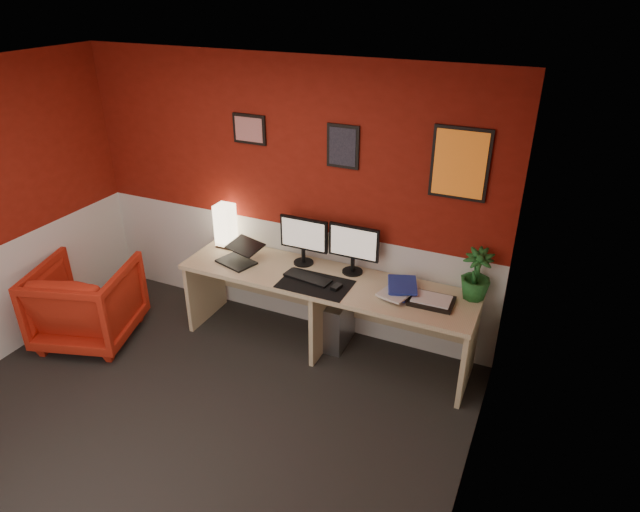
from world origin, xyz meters
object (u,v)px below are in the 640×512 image
(monitor_left, at_px, (303,234))
(armchair, at_px, (87,302))
(desk, at_px, (325,314))
(monitor_right, at_px, (353,242))
(zen_tray, at_px, (431,301))
(shoji_lamp, at_px, (226,227))
(laptop, at_px, (235,252))
(pc_tower, at_px, (338,321))
(potted_plant, at_px, (476,274))

(monitor_left, bearing_deg, armchair, -152.62)
(desk, bearing_deg, armchair, -160.26)
(monitor_right, bearing_deg, zen_tray, -15.37)
(shoji_lamp, relative_size, monitor_right, 0.69)
(laptop, bearing_deg, desk, 21.64)
(shoji_lamp, height_order, pc_tower, shoji_lamp)
(laptop, distance_m, zen_tray, 1.78)
(monitor_left, xyz_separation_m, potted_plant, (1.50, 0.03, -0.08))
(shoji_lamp, xyz_separation_m, laptop, (0.27, -0.27, -0.09))
(shoji_lamp, distance_m, zen_tray, 2.06)
(monitor_right, distance_m, armchair, 2.50)
(monitor_right, height_order, pc_tower, monitor_right)
(zen_tray, height_order, pc_tower, zen_tray)
(armchair, bearing_deg, laptop, -168.45)
(armchair, bearing_deg, monitor_right, -174.47)
(shoji_lamp, xyz_separation_m, armchair, (-0.94, -0.93, -0.55))
(potted_plant, bearing_deg, armchair, -163.81)
(shoji_lamp, xyz_separation_m, monitor_left, (0.83, -0.02, 0.09))
(monitor_right, distance_m, zen_tray, 0.83)
(desk, relative_size, laptop, 7.88)
(laptop, height_order, zen_tray, laptop)
(potted_plant, xyz_separation_m, armchair, (-3.27, -0.95, -0.56))
(zen_tray, bearing_deg, laptop, -177.90)
(potted_plant, bearing_deg, pc_tower, -176.53)
(monitor_left, bearing_deg, zen_tray, -8.53)
(laptop, relative_size, zen_tray, 0.94)
(desk, xyz_separation_m, shoji_lamp, (-1.12, 0.20, 0.56))
(zen_tray, xyz_separation_m, armchair, (-2.98, -0.73, -0.37))
(monitor_right, bearing_deg, armchair, -157.15)
(potted_plant, distance_m, armchair, 3.45)
(monitor_right, relative_size, potted_plant, 1.36)
(shoji_lamp, relative_size, monitor_left, 0.69)
(desk, bearing_deg, laptop, -175.19)
(monitor_left, relative_size, zen_tray, 1.66)
(laptop, relative_size, pc_tower, 0.73)
(monitor_left, relative_size, potted_plant, 1.36)
(desk, height_order, laptop, laptop)
(desk, bearing_deg, zen_tray, -0.37)
(desk, distance_m, zen_tray, 1.00)
(potted_plant, bearing_deg, shoji_lamp, -179.63)
(desk, distance_m, pc_tower, 0.21)
(laptop, bearing_deg, armchair, -134.31)
(monitor_right, distance_m, pc_tower, 0.80)
(shoji_lamp, distance_m, armchair, 1.43)
(monitor_right, height_order, armchair, monitor_right)
(monitor_left, xyz_separation_m, monitor_right, (0.46, 0.02, 0.00))
(laptop, xyz_separation_m, pc_tower, (0.92, 0.21, -0.61))
(shoji_lamp, bearing_deg, zen_tray, -5.65)
(armchair, bearing_deg, potted_plant, 178.88)
(pc_tower, bearing_deg, monitor_left, 173.03)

